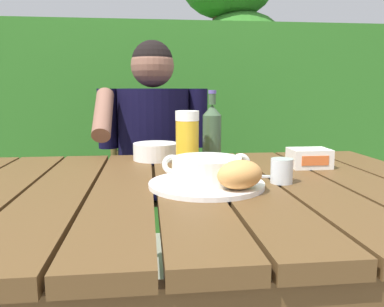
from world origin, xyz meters
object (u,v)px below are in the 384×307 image
at_px(butter_tub, 309,158).
at_px(water_glass_small, 282,171).
at_px(beer_bottle, 212,133).
at_px(person_eating, 153,152).
at_px(serving_plate, 206,184).
at_px(soup_bowl, 207,169).
at_px(diner_bowl, 156,151).
at_px(bread_roll, 240,175).
at_px(beer_glass, 187,140).
at_px(chair_near_diner, 154,189).
at_px(table_knife, 248,176).

bearing_deg(butter_tub, water_glass_small, -129.15).
bearing_deg(beer_bottle, water_glass_small, -64.83).
distance_m(person_eating, serving_plate, 0.76).
xyz_separation_m(serving_plate, soup_bowl, (0.00, 0.00, 0.04)).
height_order(person_eating, diner_bowl, person_eating).
height_order(bread_roll, beer_glass, beer_glass).
bearing_deg(beer_bottle, chair_near_diner, 106.24).
distance_m(serving_plate, water_glass_small, 0.21).
height_order(chair_near_diner, diner_bowl, chair_near_diner).
relative_size(beer_bottle, water_glass_small, 3.72).
bearing_deg(bread_roll, table_knife, 69.21).
bearing_deg(butter_tub, beer_glass, 176.92).
height_order(chair_near_diner, table_knife, chair_near_diner).
height_order(chair_near_diner, bread_roll, chair_near_diner).
distance_m(bread_roll, beer_glass, 0.33).
xyz_separation_m(serving_plate, bread_roll, (0.07, -0.08, 0.04)).
relative_size(bread_roll, butter_tub, 1.18).
xyz_separation_m(chair_near_diner, butter_tub, (0.48, -0.74, 0.28)).
bearing_deg(soup_bowl, beer_bottle, 78.18).
distance_m(beer_glass, butter_tub, 0.39).
relative_size(bread_roll, beer_bottle, 0.60).
height_order(soup_bowl, butter_tub, soup_bowl).
xyz_separation_m(chair_near_diner, beer_bottle, (0.19, -0.64, 0.35)).
xyz_separation_m(beer_glass, butter_tub, (0.39, -0.02, -0.06)).
xyz_separation_m(beer_glass, beer_bottle, (0.09, 0.08, 0.01)).
bearing_deg(diner_bowl, beer_bottle, -27.26).
height_order(beer_bottle, butter_tub, beer_bottle).
xyz_separation_m(beer_bottle, butter_tub, (0.30, -0.10, -0.07)).
relative_size(serving_plate, butter_tub, 2.39).
relative_size(beer_glass, water_glass_small, 2.76).
height_order(beer_glass, water_glass_small, beer_glass).
height_order(serving_plate, beer_bottle, beer_bottle).
relative_size(soup_bowl, butter_tub, 1.83).
distance_m(bread_roll, water_glass_small, 0.17).
relative_size(person_eating, table_knife, 7.35).
relative_size(beer_glass, diner_bowl, 1.15).
bearing_deg(water_glass_small, chair_near_diner, 109.18).
relative_size(person_eating, bread_roll, 8.13).
bearing_deg(table_knife, chair_near_diner, 106.63).
height_order(soup_bowl, water_glass_small, soup_bowl).
relative_size(serving_plate, bread_roll, 2.03).
xyz_separation_m(soup_bowl, butter_tub, (0.36, 0.21, -0.02)).
bearing_deg(butter_tub, diner_bowl, 158.09).
xyz_separation_m(bread_roll, beer_bottle, (-0.00, 0.39, 0.06)).
bearing_deg(serving_plate, beer_bottle, 78.18).
distance_m(soup_bowl, beer_bottle, 0.32).
distance_m(serving_plate, soup_bowl, 0.04).
bearing_deg(butter_tub, table_knife, -153.19).
relative_size(person_eating, water_glass_small, 18.01).
distance_m(soup_bowl, diner_bowl, 0.42).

